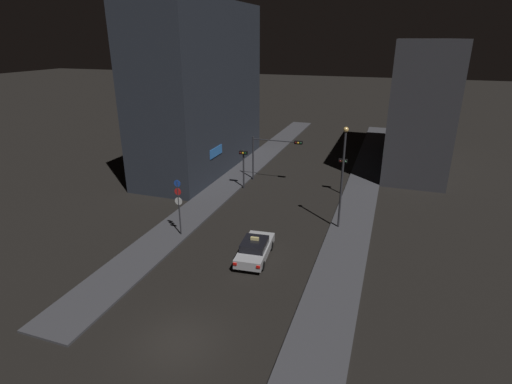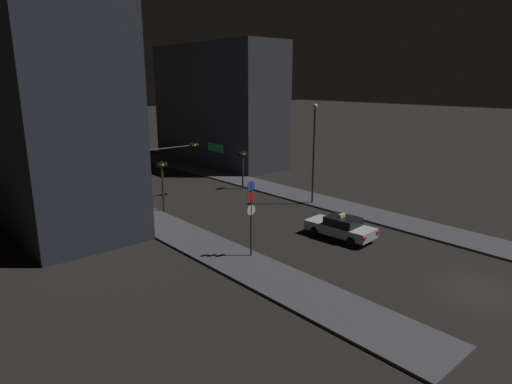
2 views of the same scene
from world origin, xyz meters
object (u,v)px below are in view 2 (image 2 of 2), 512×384
(traffic_light_overhead, at_px, (168,159))
(street_lamp_near_block, at_px, (314,145))
(traffic_light_right_kerb, at_px, (243,162))
(sign_pole_left, at_px, (251,212))
(traffic_light_left_kerb, at_px, (162,176))
(taxi, at_px, (341,227))

(traffic_light_overhead, xyz_separation_m, street_lamp_near_block, (8.01, -8.76, 1.35))
(traffic_light_overhead, distance_m, traffic_light_right_kerb, 7.25)
(sign_pole_left, distance_m, street_lamp_near_block, 12.34)
(traffic_light_left_kerb, xyz_separation_m, traffic_light_right_kerb, (9.28, 1.75, -0.26))
(traffic_light_left_kerb, bearing_deg, taxi, -66.11)
(traffic_light_left_kerb, height_order, traffic_light_right_kerb, traffic_light_left_kerb)
(taxi, relative_size, traffic_light_left_kerb, 1.18)
(traffic_light_left_kerb, relative_size, street_lamp_near_block, 0.50)
(traffic_light_overhead, distance_m, street_lamp_near_block, 11.94)
(traffic_light_left_kerb, distance_m, sign_pole_left, 11.18)
(taxi, xyz_separation_m, traffic_light_right_kerb, (3.76, 14.21, 1.79))
(traffic_light_overhead, xyz_separation_m, sign_pole_left, (-3.00, -13.94, -0.72))
(traffic_light_overhead, bearing_deg, taxi, -77.57)
(traffic_light_left_kerb, distance_m, street_lamp_near_block, 11.96)
(taxi, height_order, street_lamp_near_block, street_lamp_near_block)
(traffic_light_left_kerb, relative_size, traffic_light_right_kerb, 1.12)
(traffic_light_overhead, relative_size, traffic_light_right_kerb, 1.49)
(taxi, xyz_separation_m, street_lamp_near_block, (4.65, 6.49, 4.05))
(taxi, height_order, traffic_light_overhead, traffic_light_overhead)
(traffic_light_left_kerb, relative_size, sign_pole_left, 0.90)
(street_lamp_near_block, bearing_deg, taxi, -125.61)
(sign_pole_left, bearing_deg, taxi, -11.64)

